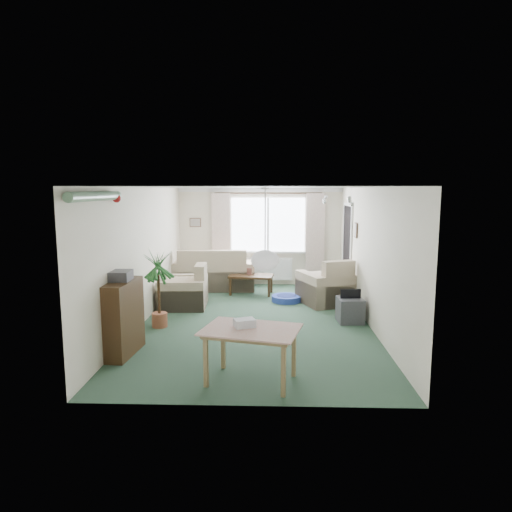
{
  "coord_description": "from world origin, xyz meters",
  "views": [
    {
      "loc": [
        0.27,
        -7.98,
        2.37
      ],
      "look_at": [
        0.0,
        0.3,
        1.15
      ],
      "focal_mm": 32.0,
      "sensor_mm": 36.0,
      "label": 1
    }
  ],
  "objects_px": {
    "dining_table": "(251,356)",
    "pet_bed": "(286,298)",
    "sofa": "(214,268)",
    "armchair_left": "(183,286)",
    "coffee_table": "(251,284)",
    "houseplant": "(159,289)",
    "tv_cube": "(350,310)",
    "bookshelf": "(123,318)",
    "armchair_corner": "(328,281)"
  },
  "relations": [
    {
      "from": "dining_table",
      "to": "pet_bed",
      "type": "bearing_deg",
      "value": 82.02
    },
    {
      "from": "bookshelf",
      "to": "armchair_corner",
      "type": "bearing_deg",
      "value": 47.86
    },
    {
      "from": "coffee_table",
      "to": "dining_table",
      "type": "distance_m",
      "value": 4.77
    },
    {
      "from": "armchair_left",
      "to": "pet_bed",
      "type": "distance_m",
      "value": 2.2
    },
    {
      "from": "pet_bed",
      "to": "armchair_corner",
      "type": "bearing_deg",
      "value": -7.24
    },
    {
      "from": "armchair_corner",
      "to": "bookshelf",
      "type": "height_order",
      "value": "bookshelf"
    },
    {
      "from": "houseplant",
      "to": "pet_bed",
      "type": "relative_size",
      "value": 2.11
    },
    {
      "from": "armchair_left",
      "to": "bookshelf",
      "type": "xyz_separation_m",
      "value": [
        -0.34,
        -2.7,
        0.1
      ]
    },
    {
      "from": "tv_cube",
      "to": "sofa",
      "type": "bearing_deg",
      "value": 131.96
    },
    {
      "from": "sofa",
      "to": "armchair_corner",
      "type": "distance_m",
      "value": 2.91
    },
    {
      "from": "sofa",
      "to": "bookshelf",
      "type": "xyz_separation_m",
      "value": [
        -0.74,
        -4.46,
        0.05
      ]
    },
    {
      "from": "bookshelf",
      "to": "houseplant",
      "type": "bearing_deg",
      "value": 86.67
    },
    {
      "from": "tv_cube",
      "to": "pet_bed",
      "type": "height_order",
      "value": "tv_cube"
    },
    {
      "from": "houseplant",
      "to": "tv_cube",
      "type": "xyz_separation_m",
      "value": [
        3.35,
        0.41,
        -0.45
      ]
    },
    {
      "from": "coffee_table",
      "to": "sofa",
      "type": "bearing_deg",
      "value": 147.81
    },
    {
      "from": "armchair_corner",
      "to": "armchair_left",
      "type": "xyz_separation_m",
      "value": [
        -2.98,
        -0.39,
        -0.04
      ]
    },
    {
      "from": "armchair_left",
      "to": "coffee_table",
      "type": "relative_size",
      "value": 1.0
    },
    {
      "from": "sofa",
      "to": "armchair_left",
      "type": "bearing_deg",
      "value": 74.29
    },
    {
      "from": "armchair_corner",
      "to": "pet_bed",
      "type": "relative_size",
      "value": 1.69
    },
    {
      "from": "dining_table",
      "to": "sofa",
      "type": "bearing_deg",
      "value": 101.98
    },
    {
      "from": "armchair_corner",
      "to": "coffee_table",
      "type": "xyz_separation_m",
      "value": [
        -1.65,
        0.78,
        -0.26
      ]
    },
    {
      "from": "houseplant",
      "to": "armchair_corner",
      "type": "bearing_deg",
      "value": 29.54
    },
    {
      "from": "armchair_left",
      "to": "bookshelf",
      "type": "bearing_deg",
      "value": -10.02
    },
    {
      "from": "bookshelf",
      "to": "pet_bed",
      "type": "xyz_separation_m",
      "value": [
        2.45,
        3.2,
        -0.47
      ]
    },
    {
      "from": "armchair_corner",
      "to": "houseplant",
      "type": "distance_m",
      "value": 3.6
    },
    {
      "from": "armchair_corner",
      "to": "coffee_table",
      "type": "bearing_deg",
      "value": -46.79
    },
    {
      "from": "armchair_corner",
      "to": "houseplant",
      "type": "height_order",
      "value": "houseplant"
    },
    {
      "from": "bookshelf",
      "to": "pet_bed",
      "type": "relative_size",
      "value": 1.71
    },
    {
      "from": "coffee_table",
      "to": "bookshelf",
      "type": "relative_size",
      "value": 0.91
    },
    {
      "from": "houseplant",
      "to": "dining_table",
      "type": "height_order",
      "value": "houseplant"
    },
    {
      "from": "dining_table",
      "to": "pet_bed",
      "type": "xyz_separation_m",
      "value": [
        0.57,
        4.09,
        -0.27
      ]
    },
    {
      "from": "sofa",
      "to": "coffee_table",
      "type": "xyz_separation_m",
      "value": [
        0.93,
        -0.58,
        -0.27
      ]
    },
    {
      "from": "dining_table",
      "to": "tv_cube",
      "type": "xyz_separation_m",
      "value": [
        1.67,
        2.63,
        -0.11
      ]
    },
    {
      "from": "coffee_table",
      "to": "dining_table",
      "type": "bearing_deg",
      "value": -87.52
    },
    {
      "from": "dining_table",
      "to": "pet_bed",
      "type": "height_order",
      "value": "dining_table"
    },
    {
      "from": "houseplant",
      "to": "armchair_left",
      "type": "bearing_deg",
      "value": 83.79
    },
    {
      "from": "coffee_table",
      "to": "dining_table",
      "type": "relative_size",
      "value": 0.92
    },
    {
      "from": "armchair_corner",
      "to": "tv_cube",
      "type": "distance_m",
      "value": 1.4
    },
    {
      "from": "armchair_left",
      "to": "tv_cube",
      "type": "bearing_deg",
      "value": 70.39
    },
    {
      "from": "houseplant",
      "to": "dining_table",
      "type": "relative_size",
      "value": 1.26
    },
    {
      "from": "tv_cube",
      "to": "pet_bed",
      "type": "xyz_separation_m",
      "value": [
        -1.09,
        1.47,
        -0.15
      ]
    },
    {
      "from": "coffee_table",
      "to": "pet_bed",
      "type": "height_order",
      "value": "coffee_table"
    },
    {
      "from": "dining_table",
      "to": "houseplant",
      "type": "bearing_deg",
      "value": 127.28
    },
    {
      "from": "houseplant",
      "to": "pet_bed",
      "type": "xyz_separation_m",
      "value": [
        2.26,
        1.88,
        -0.6
      ]
    },
    {
      "from": "armchair_left",
      "to": "dining_table",
      "type": "distance_m",
      "value": 3.91
    },
    {
      "from": "sofa",
      "to": "bookshelf",
      "type": "bearing_deg",
      "value": 77.67
    },
    {
      "from": "bookshelf",
      "to": "tv_cube",
      "type": "xyz_separation_m",
      "value": [
        3.54,
        1.73,
        -0.32
      ]
    },
    {
      "from": "armchair_left",
      "to": "pet_bed",
      "type": "relative_size",
      "value": 1.54
    },
    {
      "from": "tv_cube",
      "to": "pet_bed",
      "type": "distance_m",
      "value": 1.84
    },
    {
      "from": "bookshelf",
      "to": "pet_bed",
      "type": "distance_m",
      "value": 4.06
    }
  ]
}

